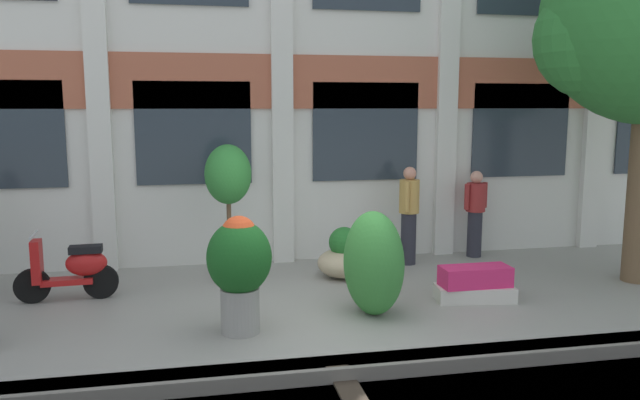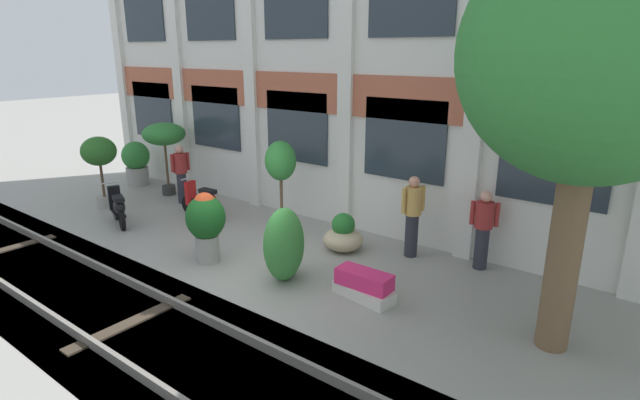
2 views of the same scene
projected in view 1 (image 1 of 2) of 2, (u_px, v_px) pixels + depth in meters
ground_plane at (318, 322)px, 7.88m from camera, size 80.00×80.00×0.00m
apartment_facade at (279, 41)px, 10.62m from camera, size 18.08×0.64×7.61m
potted_plant_tall_urn at (228, 185)px, 9.42m from camera, size 0.71×0.71×2.13m
potted_plant_wide_bowl at (344, 258)px, 9.88m from camera, size 0.85×0.85×0.81m
potted_plant_stone_basin at (239, 264)px, 7.38m from camera, size 0.77×0.77×1.43m
potted_plant_square_trough at (475, 284)px, 8.70m from camera, size 1.13×0.58×0.49m
scooter_second_parked at (71, 270)px, 8.69m from camera, size 1.38×0.50×0.98m
resident_watching_tracks at (409, 212)px, 10.61m from camera, size 0.34×0.47×1.68m
resident_near_plants at (475, 211)px, 11.16m from camera, size 0.50×0.34×1.56m
topiary_hedge at (373, 263)px, 8.07m from camera, size 0.96×1.13×1.37m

